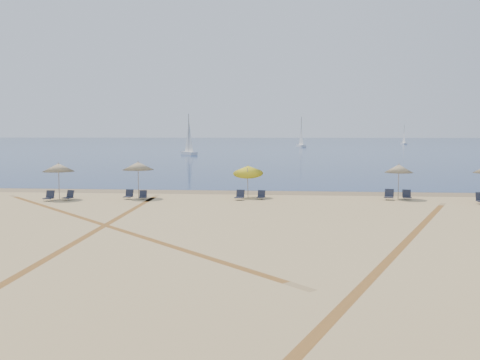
{
  "coord_description": "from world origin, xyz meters",
  "views": [
    {
      "loc": [
        3.05,
        -14.59,
        4.51
      ],
      "look_at": [
        0.0,
        20.0,
        1.3
      ],
      "focal_mm": 38.53,
      "sensor_mm": 36.0,
      "label": 1
    }
  ],
  "objects_px": {
    "chair_5": "(143,195)",
    "chair_8": "(389,195)",
    "umbrella_1": "(58,168)",
    "chair_6": "(240,196)",
    "chair_2": "(49,196)",
    "sailboat_2": "(301,138)",
    "umbrella_2": "(138,166)",
    "chair_9": "(407,195)",
    "chair_7": "(261,195)",
    "umbrella_3": "(248,170)",
    "sailboat_0": "(404,138)",
    "chair_3": "(69,196)",
    "chair_4": "(129,195)",
    "sailboat_1": "(189,142)",
    "umbrella_4": "(399,169)"
  },
  "relations": [
    {
      "from": "chair_5",
      "to": "chair_8",
      "type": "relative_size",
      "value": 0.8
    },
    {
      "from": "umbrella_1",
      "to": "chair_6",
      "type": "height_order",
      "value": "umbrella_1"
    },
    {
      "from": "chair_2",
      "to": "sailboat_2",
      "type": "distance_m",
      "value": 130.09
    },
    {
      "from": "chair_5",
      "to": "sailboat_2",
      "type": "height_order",
      "value": "sailboat_2"
    },
    {
      "from": "umbrella_2",
      "to": "chair_9",
      "type": "xyz_separation_m",
      "value": [
        18.28,
        0.66,
        -1.92
      ]
    },
    {
      "from": "chair_7",
      "to": "sailboat_2",
      "type": "bearing_deg",
      "value": 95.44
    },
    {
      "from": "umbrella_3",
      "to": "sailboat_0",
      "type": "bearing_deg",
      "value": 73.97
    },
    {
      "from": "chair_6",
      "to": "sailboat_2",
      "type": "xyz_separation_m",
      "value": [
        7.9,
        126.89,
        2.52
      ]
    },
    {
      "from": "umbrella_2",
      "to": "chair_2",
      "type": "distance_m",
      "value": 6.13
    },
    {
      "from": "chair_6",
      "to": "sailboat_2",
      "type": "distance_m",
      "value": 127.16
    },
    {
      "from": "chair_3",
      "to": "chair_8",
      "type": "bearing_deg",
      "value": 23.71
    },
    {
      "from": "chair_3",
      "to": "chair_9",
      "type": "bearing_deg",
      "value": 23.78
    },
    {
      "from": "umbrella_1",
      "to": "chair_4",
      "type": "xyz_separation_m",
      "value": [
        4.7,
        0.42,
        -1.86
      ]
    },
    {
      "from": "sailboat_0",
      "to": "sailboat_1",
      "type": "xyz_separation_m",
      "value": [
        -64.62,
        -97.58,
        0.28
      ]
    },
    {
      "from": "chair_9",
      "to": "umbrella_2",
      "type": "bearing_deg",
      "value": -172.4
    },
    {
      "from": "umbrella_2",
      "to": "sailboat_1",
      "type": "bearing_deg",
      "value": 97.82
    },
    {
      "from": "chair_4",
      "to": "chair_5",
      "type": "xyz_separation_m",
      "value": [
        1.01,
        -0.09,
        -0.02
      ]
    },
    {
      "from": "chair_2",
      "to": "chair_9",
      "type": "bearing_deg",
      "value": 8.82
    },
    {
      "from": "sailboat_0",
      "to": "umbrella_2",
      "type": "bearing_deg",
      "value": -111.07
    },
    {
      "from": "chair_8",
      "to": "sailboat_2",
      "type": "bearing_deg",
      "value": 107.18
    },
    {
      "from": "chair_6",
      "to": "chair_8",
      "type": "distance_m",
      "value": 10.05
    },
    {
      "from": "chair_3",
      "to": "chair_8",
      "type": "distance_m",
      "value": 21.48
    },
    {
      "from": "chair_7",
      "to": "sailboat_0",
      "type": "bearing_deg",
      "value": 82.75
    },
    {
      "from": "chair_9",
      "to": "umbrella_4",
      "type": "bearing_deg",
      "value": 141.07
    },
    {
      "from": "chair_5",
      "to": "sailboat_2",
      "type": "relative_size",
      "value": 0.07
    },
    {
      "from": "chair_2",
      "to": "chair_7",
      "type": "height_order",
      "value": "chair_2"
    },
    {
      "from": "chair_4",
      "to": "sailboat_1",
      "type": "distance_m",
      "value": 70.35
    },
    {
      "from": "chair_4",
      "to": "sailboat_0",
      "type": "relative_size",
      "value": 0.09
    },
    {
      "from": "chair_8",
      "to": "chair_9",
      "type": "bearing_deg",
      "value": 23.17
    },
    {
      "from": "umbrella_4",
      "to": "sailboat_2",
      "type": "xyz_separation_m",
      "value": [
        -2.83,
        125.31,
        0.75
      ]
    },
    {
      "from": "chair_5",
      "to": "sailboat_1",
      "type": "xyz_separation_m",
      "value": [
        -10.0,
        69.83,
        2.24
      ]
    },
    {
      "from": "umbrella_4",
      "to": "chair_2",
      "type": "distance_m",
      "value": 23.55
    },
    {
      "from": "chair_5",
      "to": "chair_6",
      "type": "height_order",
      "value": "chair_6"
    },
    {
      "from": "umbrella_1",
      "to": "chair_2",
      "type": "xyz_separation_m",
      "value": [
        -0.27,
        -0.94,
        -1.85
      ]
    },
    {
      "from": "chair_9",
      "to": "sailboat_1",
      "type": "relative_size",
      "value": 0.08
    },
    {
      "from": "chair_7",
      "to": "chair_8",
      "type": "xyz_separation_m",
      "value": [
        8.59,
        0.54,
        0.05
      ]
    },
    {
      "from": "chair_5",
      "to": "chair_8",
      "type": "distance_m",
      "value": 16.6
    },
    {
      "from": "umbrella_4",
      "to": "chair_9",
      "type": "relative_size",
      "value": 3.44
    },
    {
      "from": "chair_4",
      "to": "sailboat_0",
      "type": "distance_m",
      "value": 176.33
    },
    {
      "from": "sailboat_2",
      "to": "chair_5",
      "type": "bearing_deg",
      "value": -109.73
    },
    {
      "from": "chair_4",
      "to": "sailboat_2",
      "type": "distance_m",
      "value": 128.05
    },
    {
      "from": "umbrella_1",
      "to": "chair_7",
      "type": "height_order",
      "value": "umbrella_1"
    },
    {
      "from": "chair_2",
      "to": "sailboat_1",
      "type": "distance_m",
      "value": 71.25
    },
    {
      "from": "chair_9",
      "to": "chair_8",
      "type": "bearing_deg",
      "value": -167.53
    },
    {
      "from": "chair_5",
      "to": "sailboat_2",
      "type": "bearing_deg",
      "value": 74.05
    },
    {
      "from": "chair_4",
      "to": "chair_8",
      "type": "distance_m",
      "value": 17.61
    },
    {
      "from": "sailboat_0",
      "to": "chair_6",
      "type": "bearing_deg",
      "value": -108.81
    },
    {
      "from": "umbrella_3",
      "to": "chair_3",
      "type": "bearing_deg",
      "value": -167.67
    },
    {
      "from": "chair_6",
      "to": "chair_9",
      "type": "height_order",
      "value": "chair_6"
    },
    {
      "from": "umbrella_3",
      "to": "chair_6",
      "type": "xyz_separation_m",
      "value": [
        -0.45,
        -1.46,
        -1.65
      ]
    }
  ]
}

